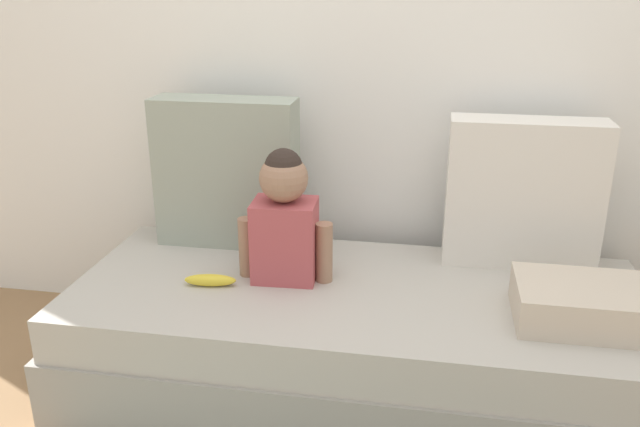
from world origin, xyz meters
TOP-DOWN VIEW (x-y plane):
  - ground_plane at (0.00, 0.00)m, footprint 12.00×12.00m
  - couch at (0.00, 0.00)m, footprint 1.92×0.81m
  - throw_pillow_left at (-0.53, 0.30)m, footprint 0.52×0.16m
  - throw_pillow_right at (0.53, 0.30)m, footprint 0.52×0.16m
  - toddler at (-0.25, 0.03)m, footprint 0.32×0.17m
  - banana at (-0.48, -0.07)m, footprint 0.17×0.07m
  - folded_blanket at (0.68, -0.10)m, footprint 0.40×0.28m

SIDE VIEW (x-z plane):
  - ground_plane at x=0.00m, z-range 0.00..0.00m
  - couch at x=0.00m, z-range 0.00..0.39m
  - banana at x=-0.48m, z-range 0.39..0.43m
  - folded_blanket at x=0.68m, z-range 0.39..0.51m
  - toddler at x=-0.25m, z-range 0.38..0.83m
  - throw_pillow_right at x=0.53m, z-range 0.39..0.90m
  - throw_pillow_left at x=-0.53m, z-range 0.39..0.94m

